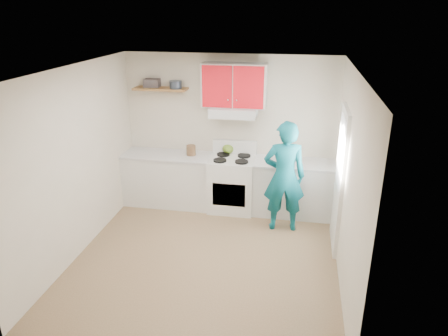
% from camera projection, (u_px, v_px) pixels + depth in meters
% --- Properties ---
extents(floor, '(3.80, 3.80, 0.00)m').
position_uv_depth(floor, '(207.00, 257.00, 5.89)').
color(floor, brown).
rests_on(floor, ground).
extents(ceiling, '(3.60, 3.80, 0.04)m').
position_uv_depth(ceiling, '(203.00, 70.00, 4.95)').
color(ceiling, white).
rests_on(ceiling, floor).
extents(back_wall, '(3.60, 0.04, 2.60)m').
position_uv_depth(back_wall, '(230.00, 131.00, 7.17)').
color(back_wall, beige).
rests_on(back_wall, floor).
extents(front_wall, '(3.60, 0.04, 2.60)m').
position_uv_depth(front_wall, '(157.00, 250.00, 3.68)').
color(front_wall, beige).
rests_on(front_wall, floor).
extents(left_wall, '(0.04, 3.80, 2.60)m').
position_uv_depth(left_wall, '(77.00, 163.00, 5.73)').
color(left_wall, beige).
rests_on(left_wall, floor).
extents(right_wall, '(0.04, 3.80, 2.60)m').
position_uv_depth(right_wall, '(348.00, 181.00, 5.12)').
color(right_wall, beige).
rests_on(right_wall, floor).
extents(door, '(0.05, 0.85, 2.05)m').
position_uv_depth(door, '(340.00, 180.00, 5.87)').
color(door, white).
rests_on(door, floor).
extents(door_glass, '(0.01, 0.55, 0.95)m').
position_uv_depth(door_glass, '(341.00, 151.00, 5.72)').
color(door_glass, white).
rests_on(door_glass, door).
extents(counter_left, '(1.52, 0.60, 0.90)m').
position_uv_depth(counter_left, '(169.00, 179.00, 7.38)').
color(counter_left, silver).
rests_on(counter_left, floor).
extents(counter_right, '(1.32, 0.60, 0.90)m').
position_uv_depth(counter_right, '(293.00, 188.00, 7.01)').
color(counter_right, silver).
rests_on(counter_right, floor).
extents(stove, '(0.76, 0.65, 0.92)m').
position_uv_depth(stove, '(232.00, 184.00, 7.16)').
color(stove, white).
rests_on(stove, floor).
extents(range_hood, '(0.76, 0.44, 0.15)m').
position_uv_depth(range_hood, '(234.00, 112.00, 6.81)').
color(range_hood, silver).
rests_on(range_hood, back_wall).
extents(upper_cabinets, '(1.02, 0.33, 0.70)m').
position_uv_depth(upper_cabinets, '(234.00, 85.00, 6.70)').
color(upper_cabinets, red).
rests_on(upper_cabinets, back_wall).
extents(shelf, '(0.90, 0.30, 0.04)m').
position_uv_depth(shelf, '(160.00, 89.00, 6.96)').
color(shelf, brown).
rests_on(shelf, back_wall).
extents(books, '(0.27, 0.20, 0.13)m').
position_uv_depth(books, '(152.00, 83.00, 7.00)').
color(books, '#483F41').
rests_on(books, shelf).
extents(tin, '(0.22, 0.22, 0.13)m').
position_uv_depth(tin, '(176.00, 85.00, 6.88)').
color(tin, '#333D4C').
rests_on(tin, shelf).
extents(kettle, '(0.21, 0.21, 0.17)m').
position_uv_depth(kettle, '(228.00, 149.00, 7.22)').
color(kettle, olive).
rests_on(kettle, stove).
extents(crock, '(0.17, 0.17, 0.19)m').
position_uv_depth(crock, '(191.00, 151.00, 7.14)').
color(crock, '#503823').
rests_on(crock, counter_left).
extents(cutting_board, '(0.33, 0.27, 0.02)m').
position_uv_depth(cutting_board, '(277.00, 164.00, 6.81)').
color(cutting_board, olive).
rests_on(cutting_board, counter_right).
extents(silicone_mat, '(0.39, 0.35, 0.01)m').
position_uv_depth(silicone_mat, '(323.00, 165.00, 6.78)').
color(silicone_mat, red).
rests_on(silicone_mat, counter_right).
extents(person, '(0.69, 0.51, 1.76)m').
position_uv_depth(person, '(284.00, 177.00, 6.36)').
color(person, '#0B5864').
rests_on(person, floor).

